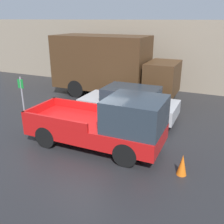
% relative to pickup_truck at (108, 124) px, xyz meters
% --- Properties ---
extents(ground_plane, '(60.00, 60.00, 0.00)m').
position_rel_pickup_truck_xyz_m(ground_plane, '(-0.87, 0.00, -0.96)').
color(ground_plane, '#232326').
extents(building_wall, '(28.00, 0.15, 4.42)m').
position_rel_pickup_truck_xyz_m(building_wall, '(-0.87, 8.89, 1.25)').
color(building_wall, gray).
rests_on(building_wall, ground).
extents(pickup_truck, '(5.04, 2.01, 2.04)m').
position_rel_pickup_truck_xyz_m(pickup_truck, '(0.00, 0.00, 0.00)').
color(pickup_truck, red).
rests_on(pickup_truck, ground).
extents(car, '(4.51, 1.98, 1.51)m').
position_rel_pickup_truck_xyz_m(car, '(-0.31, 3.05, -0.18)').
color(car, '#B7BABF').
rests_on(car, ground).
extents(delivery_truck, '(7.39, 2.63, 3.57)m').
position_rel_pickup_truck_xyz_m(delivery_truck, '(-2.76, 6.15, 0.95)').
color(delivery_truck, '#472D19').
rests_on(delivery_truck, ground).
extents(parking_sign, '(0.30, 0.07, 2.11)m').
position_rel_pickup_truck_xyz_m(parking_sign, '(-4.51, 0.66, 0.24)').
color(parking_sign, gray).
rests_on(parking_sign, ground).
extents(traffic_cone, '(0.31, 0.31, 0.67)m').
position_rel_pickup_truck_xyz_m(traffic_cone, '(2.78, -0.63, -0.62)').
color(traffic_cone, orange).
rests_on(traffic_cone, ground).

